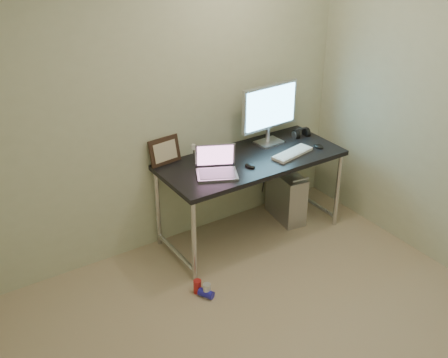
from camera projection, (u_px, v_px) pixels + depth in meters
wall_back at (155, 105)px, 4.36m from camera, size 3.50×0.02×2.50m
desk at (251, 167)px, 4.71m from camera, size 1.56×0.68×0.75m
tower_computer at (286, 196)px, 5.16m from camera, size 0.25×0.46×0.49m
cable_a at (266, 170)px, 5.24m from camera, size 0.01×0.16×0.69m
cable_b at (275, 171)px, 5.28m from camera, size 0.02×0.11×0.71m
can_red at (197, 286)px, 4.27m from camera, size 0.08×0.08×0.11m
can_white at (207, 290)px, 4.23m from camera, size 0.08×0.08×0.11m
can_blue at (206, 293)px, 4.24m from camera, size 0.11×0.13×0.06m
laptop at (216, 167)px, 4.41m from camera, size 0.40×0.37×0.22m
monitor at (270, 109)px, 4.80m from camera, size 0.57×0.18×0.53m
keyboard at (292, 153)px, 4.72m from camera, size 0.41×0.21×0.02m
mouse_right at (318, 146)px, 4.85m from camera, size 0.07×0.11×0.04m
mouse_left at (250, 165)px, 4.51m from camera, size 0.08×0.11×0.03m
headphones at (301, 134)px, 5.06m from camera, size 0.16×0.10×0.10m
picture_frame at (165, 151)px, 4.53m from camera, size 0.28×0.11×0.22m
webcam at (194, 148)px, 4.61m from camera, size 0.05×0.05×0.13m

